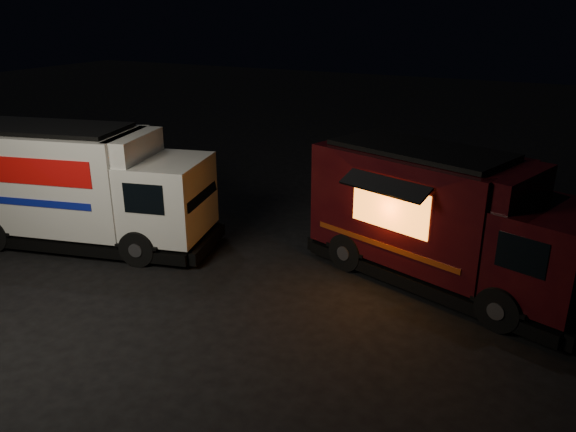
# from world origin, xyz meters

# --- Properties ---
(ground) EXTENTS (80.00, 80.00, 0.00)m
(ground) POSITION_xyz_m (0.00, 0.00, 0.00)
(ground) COLOR black
(ground) RESTS_ON ground
(white_truck) EXTENTS (6.88, 3.73, 2.96)m
(white_truck) POSITION_xyz_m (-3.08, 0.77, 1.48)
(white_truck) COLOR silver
(white_truck) RESTS_ON ground
(red_truck) EXTENTS (6.58, 4.10, 2.88)m
(red_truck) POSITION_xyz_m (5.43, 2.61, 1.44)
(red_truck) COLOR #3C0A0D
(red_truck) RESTS_ON ground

